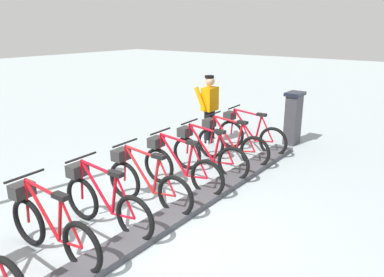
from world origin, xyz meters
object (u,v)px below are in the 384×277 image
(worker_near_rack, at_px, (209,107))
(bike_docked_1, at_px, (229,143))
(bike_docked_2, at_px, (206,153))
(bike_docked_5, at_px, (103,201))
(bike_docked_4, at_px, (145,181))
(bike_docked_3, at_px, (179,166))
(bike_docked_0, at_px, (248,134))
(bike_docked_6, at_px, (49,226))
(payment_kiosk, at_px, (293,117))

(worker_near_rack, bearing_deg, bike_docked_1, 141.70)
(bike_docked_1, bearing_deg, bike_docked_2, 90.00)
(bike_docked_5, bearing_deg, bike_docked_4, -90.00)
(bike_docked_3, height_order, bike_docked_5, same)
(bike_docked_0, bearing_deg, bike_docked_2, 90.00)
(bike_docked_6, bearing_deg, bike_docked_5, -90.00)
(bike_docked_0, relative_size, worker_near_rack, 1.04)
(bike_docked_2, bearing_deg, bike_docked_0, -90.00)
(bike_docked_2, relative_size, bike_docked_3, 1.00)
(payment_kiosk, bearing_deg, bike_docked_3, 81.26)
(bike_docked_5, bearing_deg, bike_docked_1, -90.00)
(bike_docked_5, bearing_deg, bike_docked_2, -90.00)
(bike_docked_1, xyz_separation_m, bike_docked_6, (0.00, 4.25, 0.00))
(payment_kiosk, relative_size, bike_docked_2, 0.74)
(bike_docked_0, xyz_separation_m, bike_docked_5, (0.00, 4.25, 0.00))
(bike_docked_4, xyz_separation_m, bike_docked_6, (0.00, 1.70, 0.00))
(payment_kiosk, distance_m, bike_docked_3, 3.77)
(bike_docked_1, distance_m, bike_docked_2, 0.85)
(bike_docked_1, xyz_separation_m, bike_docked_3, (0.00, 1.70, 0.00))
(bike_docked_5, distance_m, worker_near_rack, 4.44)
(bike_docked_6, bearing_deg, bike_docked_4, -90.00)
(bike_docked_1, bearing_deg, bike_docked_3, 90.00)
(bike_docked_6, height_order, worker_near_rack, worker_near_rack)
(payment_kiosk, height_order, bike_docked_1, payment_kiosk)
(payment_kiosk, xyz_separation_m, bike_docked_5, (0.57, 5.42, -0.24))
(bike_docked_3, bearing_deg, bike_docked_1, -90.00)
(bike_docked_0, distance_m, bike_docked_3, 2.55)
(bike_docked_3, bearing_deg, bike_docked_6, 90.00)
(bike_docked_3, distance_m, bike_docked_6, 2.55)
(bike_docked_1, height_order, bike_docked_4, same)
(bike_docked_4, relative_size, bike_docked_6, 1.00)
(payment_kiosk, relative_size, bike_docked_6, 0.74)
(bike_docked_4, xyz_separation_m, worker_near_rack, (1.11, -3.42, 0.48))
(bike_docked_0, relative_size, bike_docked_4, 1.00)
(bike_docked_2, height_order, bike_docked_3, same)
(bike_docked_0, bearing_deg, bike_docked_6, 90.00)
(bike_docked_1, distance_m, bike_docked_3, 1.70)
(bike_docked_6, relative_size, worker_near_rack, 1.04)
(bike_docked_3, height_order, bike_docked_6, same)
(bike_docked_3, relative_size, worker_near_rack, 1.04)
(bike_docked_2, relative_size, bike_docked_5, 1.00)
(bike_docked_2, xyz_separation_m, bike_docked_5, (0.00, 2.55, 0.00))
(worker_near_rack, bearing_deg, payment_kiosk, -145.71)
(bike_docked_0, bearing_deg, bike_docked_3, 90.00)
(payment_kiosk, relative_size, bike_docked_3, 0.74)
(bike_docked_2, bearing_deg, payment_kiosk, -101.28)
(bike_docked_6, bearing_deg, bike_docked_3, -90.00)
(bike_docked_0, height_order, bike_docked_3, same)
(bike_docked_5, xyz_separation_m, worker_near_rack, (1.11, -4.28, 0.48))
(bike_docked_1, distance_m, bike_docked_6, 4.25)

